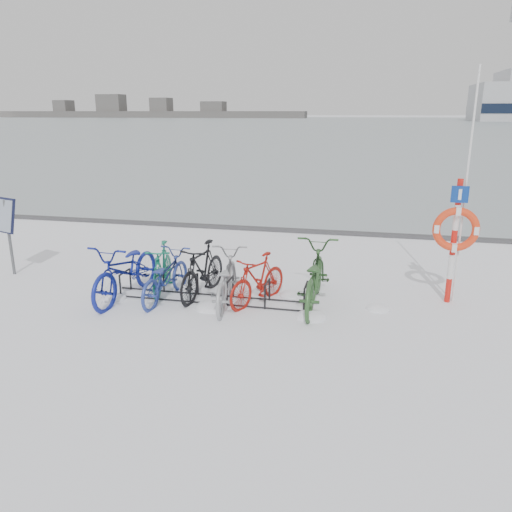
% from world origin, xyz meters
% --- Properties ---
extents(ground, '(900.00, 900.00, 0.00)m').
position_xyz_m(ground, '(0.00, 0.00, 0.00)').
color(ground, white).
rests_on(ground, ground).
extents(ice_sheet, '(400.00, 298.00, 0.02)m').
position_xyz_m(ice_sheet, '(0.00, 155.00, 0.01)').
color(ice_sheet, '#9FACB3').
rests_on(ice_sheet, ground).
extents(quay_edge, '(400.00, 0.25, 0.10)m').
position_xyz_m(quay_edge, '(0.00, 5.90, 0.05)').
color(quay_edge, '#3F3F42').
rests_on(quay_edge, ground).
extents(bike_rack, '(4.00, 0.48, 0.46)m').
position_xyz_m(bike_rack, '(0.00, 0.00, 0.18)').
color(bike_rack, black).
rests_on(bike_rack, ground).
extents(info_board, '(0.61, 0.39, 1.72)m').
position_xyz_m(info_board, '(-4.80, 0.56, 1.24)').
color(info_board, '#595B5E').
rests_on(info_board, ground).
extents(lifebuoy_station, '(0.82, 0.23, 4.26)m').
position_xyz_m(lifebuoy_station, '(4.41, 0.82, 1.43)').
color(lifebuoy_station, red).
rests_on(lifebuoy_station, ground).
extents(shoreline, '(180.00, 12.00, 9.50)m').
position_xyz_m(shoreline, '(-122.02, 260.00, 2.79)').
color(shoreline, '#4A4A4A').
rests_on(shoreline, ground).
extents(bike_0, '(0.97, 2.31, 1.18)m').
position_xyz_m(bike_0, '(-1.65, -0.19, 0.59)').
color(bike_0, navy).
rests_on(bike_0, ground).
extents(bike_1, '(0.78, 1.73, 1.01)m').
position_xyz_m(bike_1, '(-1.13, 0.30, 0.50)').
color(bike_1, '#167457').
rests_on(bike_1, ground).
extents(bike_2, '(0.80, 1.88, 0.96)m').
position_xyz_m(bike_2, '(-0.90, -0.10, 0.48)').
color(bike_2, navy).
rests_on(bike_2, ground).
extents(bike_3, '(0.77, 1.87, 1.09)m').
position_xyz_m(bike_3, '(-0.26, 0.22, 0.55)').
color(bike_3, black).
rests_on(bike_3, ground).
extents(bike_4, '(0.92, 2.05, 1.04)m').
position_xyz_m(bike_4, '(0.31, -0.13, 0.52)').
color(bike_4, '#979A9E').
rests_on(bike_4, ground).
extents(bike_5, '(1.12, 1.65, 0.97)m').
position_xyz_m(bike_5, '(0.88, 0.08, 0.48)').
color(bike_5, '#A2170F').
rests_on(bike_5, ground).
extents(bike_6, '(0.79, 2.27, 1.19)m').
position_xyz_m(bike_6, '(1.92, 0.19, 0.59)').
color(bike_6, '#2E5629').
rests_on(bike_6, ground).
extents(snow_drifts, '(5.46, 1.80, 0.21)m').
position_xyz_m(snow_drifts, '(0.66, -0.01, 0.00)').
color(snow_drifts, white).
rests_on(snow_drifts, ground).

